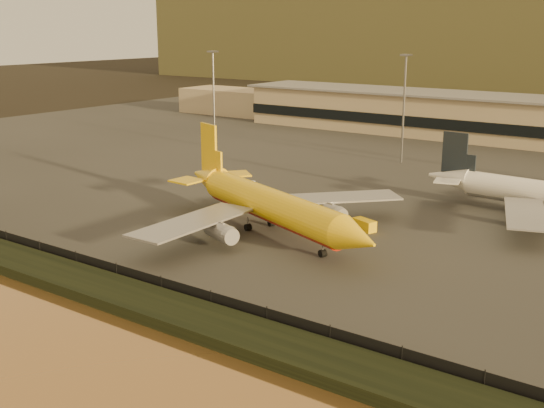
# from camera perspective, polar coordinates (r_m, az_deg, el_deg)

# --- Properties ---
(ground) EXTENTS (900.00, 900.00, 0.00)m
(ground) POSITION_cam_1_polar(r_m,az_deg,el_deg) (95.57, -4.57, -4.95)
(ground) COLOR black
(ground) RESTS_ON ground
(embankment) EXTENTS (320.00, 7.00, 1.40)m
(embankment) POSITION_cam_1_polar(r_m,az_deg,el_deg) (83.98, -12.14, -7.59)
(embankment) COLOR black
(embankment) RESTS_ON ground
(tarmac) EXTENTS (320.00, 220.00, 0.20)m
(tarmac) POSITION_cam_1_polar(r_m,az_deg,el_deg) (176.48, 15.77, 3.74)
(tarmac) COLOR #2D2D2D
(tarmac) RESTS_ON ground
(perimeter_fence) EXTENTS (300.00, 0.05, 2.20)m
(perimeter_fence) POSITION_cam_1_polar(r_m,az_deg,el_deg) (86.27, -10.20, -6.45)
(perimeter_fence) COLOR black
(perimeter_fence) RESTS_ON tarmac
(terminal_building) EXTENTS (202.00, 25.00, 12.60)m
(terminal_building) POSITION_cam_1_polar(r_m,az_deg,el_deg) (208.84, 15.08, 7.14)
(terminal_building) COLOR tan
(terminal_building) RESTS_ON tarmac
(apron_light_masts) EXTENTS (152.20, 12.20, 25.40)m
(apron_light_masts) POSITION_cam_1_polar(r_m,az_deg,el_deg) (150.73, 18.89, 7.72)
(apron_light_masts) COLOR slate
(apron_light_masts) RESTS_ON tarmac
(dhl_cargo_jet) EXTENTS (48.39, 45.85, 15.00)m
(dhl_cargo_jet) POSITION_cam_1_polar(r_m,az_deg,el_deg) (107.13, -0.27, -0.10)
(dhl_cargo_jet) COLOR yellow
(dhl_cargo_jet) RESTS_ON tarmac
(gse_vehicle_yellow) EXTENTS (4.35, 3.04, 1.79)m
(gse_vehicle_yellow) POSITION_cam_1_polar(r_m,az_deg,el_deg) (110.24, 7.73, -1.74)
(gse_vehicle_yellow) COLOR yellow
(gse_vehicle_yellow) RESTS_ON tarmac
(gse_vehicle_white) EXTENTS (4.52, 3.15, 1.86)m
(gse_vehicle_white) POSITION_cam_1_polar(r_m,az_deg,el_deg) (135.82, -2.35, 1.55)
(gse_vehicle_white) COLOR white
(gse_vehicle_white) RESTS_ON tarmac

